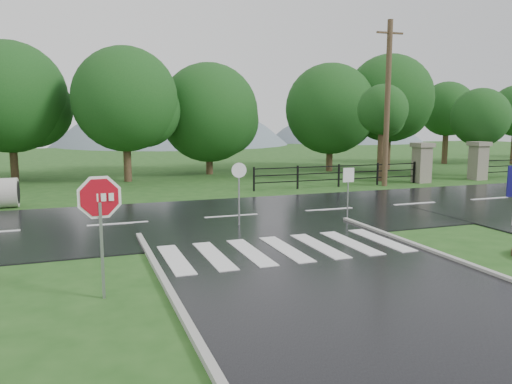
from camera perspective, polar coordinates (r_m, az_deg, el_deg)
name	(u,v)px	position (r m, az deg, el deg)	size (l,w,h in m)	color
ground	(396,320)	(9.46, 15.74, -13.91)	(120.00, 120.00, 0.00)	#224E1A
main_road	(231,217)	(18.20, -2.82, -2.89)	(90.00, 8.00, 0.04)	black
crosswalk	(285,249)	(13.60, 3.39, -6.49)	(6.50, 2.80, 0.02)	silver
pillar_west	(422,162)	(29.48, 18.43, 3.30)	(1.00, 1.00, 2.24)	gray
pillar_east	(478,160)	(32.11, 24.06, 3.38)	(1.00, 1.00, 2.24)	gray
fence_west	(339,173)	(26.61, 9.45, 2.13)	(9.58, 0.08, 1.20)	black
hills	(145,251)	(75.06, -12.58, -6.62)	(102.00, 48.00, 48.00)	slate
treeline	(182,176)	(31.89, -8.47, 1.85)	(83.20, 5.20, 10.00)	#133D14
stop_sign	(100,208)	(10.13, -17.40, -1.75)	(1.16, 0.16, 2.62)	#939399
reg_sign_small	(348,182)	(17.79, 10.50, 1.08)	(0.41, 0.07, 1.85)	#939399
reg_sign_round	(239,186)	(16.40, -1.96, 0.68)	(0.49, 0.10, 2.13)	#939399
utility_pole_east	(387,103)	(27.37, 14.78, 9.79)	(1.53, 0.29, 8.59)	#473523
entrance_tree_left	(383,111)	(29.62, 14.29, 9.00)	(2.87, 2.87, 5.52)	#3D2B1C
entrance_tree_right	(480,117)	(34.07, 24.27, 7.77)	(3.56, 3.56, 5.45)	#3D2B1C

